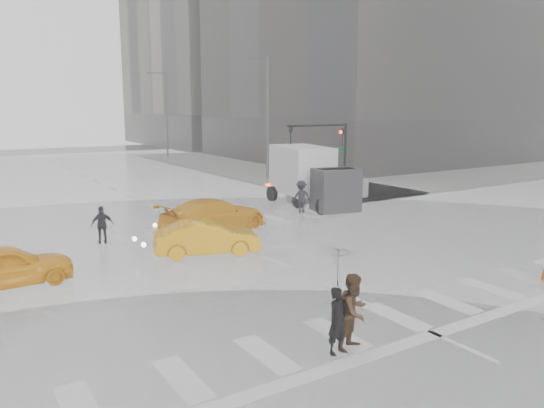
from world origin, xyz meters
TOP-DOWN VIEW (x-y plane):
  - ground at (0.00, 0.00)m, footprint 120.00×120.00m
  - sidewalk_ne at (19.50, 17.50)m, footprint 35.00×35.00m
  - building_ne_far at (29.00, 56.00)m, footprint 26.05×26.05m
  - road_markings at (0.00, 0.00)m, footprint 18.00×48.00m
  - traffic_signal_pole at (9.01, 8.01)m, footprint 4.45×0.42m
  - street_lamp_near at (10.87, 18.00)m, footprint 2.15×0.22m
  - street_lamp_far at (10.87, 38.00)m, footprint 2.15×0.22m
  - planter_west at (7.00, 8.20)m, footprint 1.10×1.10m
  - planter_mid at (9.00, 8.20)m, footprint 1.10×1.10m
  - planter_east at (11.00, 8.20)m, footprint 1.10×1.10m
  - pedestrian_black at (-2.63, -6.80)m, footprint 1.15×1.16m
  - pedestrian_brown at (-2.17, -6.80)m, footprint 1.02×0.90m
  - pedestrian_far_a at (-4.43, 5.75)m, footprint 0.95×0.65m
  - pedestrian_far_b at (5.92, 6.58)m, footprint 1.19×0.82m
  - taxi_front at (-8.31, 2.00)m, footprint 3.89×1.67m
  - taxi_mid at (-1.61, 2.00)m, footprint 4.10×2.47m
  - taxi_rear at (0.23, 5.16)m, footprint 4.81×3.02m
  - box_truck at (7.50, 7.94)m, footprint 2.28×6.08m

SIDE VIEW (x-z plane):
  - ground at x=0.00m, z-range 0.00..0.00m
  - road_markings at x=0.00m, z-range 0.00..0.01m
  - sidewalk_ne at x=19.50m, z-range 0.00..0.15m
  - taxi_mid at x=-1.61m, z-range 0.00..1.27m
  - taxi_front at x=-8.31m, z-range 0.00..1.31m
  - taxi_rear at x=0.23m, z-range 0.00..1.47m
  - pedestrian_far_a at x=-4.43m, z-range 0.00..1.52m
  - pedestrian_far_b at x=5.92m, z-range 0.00..1.68m
  - pedestrian_brown at x=-2.17m, z-range 0.00..1.76m
  - planter_west at x=7.00m, z-range 0.08..1.88m
  - planter_mid at x=9.00m, z-range 0.08..1.88m
  - planter_east at x=11.00m, z-range 0.08..1.88m
  - pedestrian_black at x=-2.63m, z-range 0.44..2.87m
  - box_truck at x=7.50m, z-range 0.11..3.34m
  - traffic_signal_pole at x=9.01m, z-range 0.97..5.47m
  - street_lamp_near at x=10.87m, z-range 0.45..9.45m
  - street_lamp_far at x=10.87m, z-range 0.45..9.45m
  - building_ne_far at x=29.00m, z-range -1.73..34.27m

